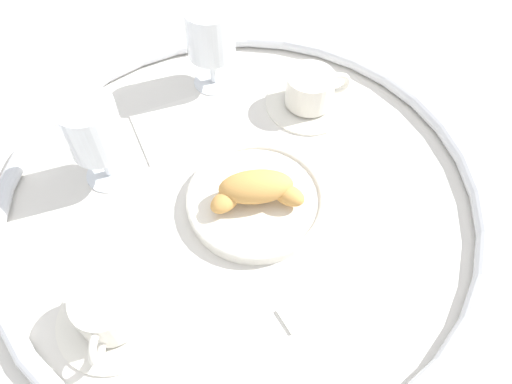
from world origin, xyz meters
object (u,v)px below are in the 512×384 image
Objects in this scene: coffee_cup_far at (310,93)px; sugar_packet at (301,312)px; croissant_large at (256,190)px; pastry_plate at (256,200)px; juice_glass_left at (93,131)px; juice_glass_right at (210,37)px; coffee_cup_near at (109,312)px; folded_napkin at (174,129)px.

sugar_packet is at bearing 74.79° from coffee_cup_far.
pastry_plate is at bearing -93.76° from croissant_large.
juice_glass_left reaches higher than sugar_packet.
sugar_packet is (-0.05, 0.42, -0.09)m from juice_glass_right.
juice_glass_right is at bearing -103.89° from sugar_packet.
pastry_plate is 0.24m from coffee_cup_near.
sugar_packet is (-0.22, 0.03, -0.02)m from coffee_cup_near.
juice_glass_left is 0.15m from folded_napkin.
folded_napkin is (0.13, -0.32, -0.00)m from sugar_packet.
croissant_large is 0.24m from coffee_cup_near.
pastry_plate is 1.37× the size of juice_glass_right.
juice_glass_left is at bearing -24.12° from pastry_plate.
sugar_packet is 0.45× the size of folded_napkin.
coffee_cup_far is at bearing -123.98° from pastry_plate.
coffee_cup_far is 0.34m from juice_glass_left.
coffee_cup_near reaches higher than pastry_plate.
pastry_plate is 1.75× the size of folded_napkin.
coffee_cup_near is at bearing 90.47° from juice_glass_left.
coffee_cup_far is at bearing -175.79° from folded_napkin.
coffee_cup_far is 2.72× the size of sugar_packet.
coffee_cup_near is at bearing 71.86° from folded_napkin.
croissant_large reaches higher than sugar_packet.
pastry_plate is at bearing -145.81° from coffee_cup_near.
coffee_cup_near is (0.20, 0.13, 0.02)m from pastry_plate.
folded_napkin is at bearing -58.09° from croissant_large.
juice_glass_left is at bearing 15.18° from coffee_cup_far.
coffee_cup_far is at bearing -135.56° from coffee_cup_near.
juice_glass_left reaches higher than folded_napkin.
sugar_packet is (-0.03, 0.16, -0.04)m from croissant_large.
juice_glass_left and juice_glass_right have the same top height.
coffee_cup_near is 0.23m from juice_glass_left.
juice_glass_left is 2.80× the size of sugar_packet.
folded_napkin is (0.10, -0.16, -0.04)m from croissant_large.
juice_glass_left is at bearing -69.28° from sugar_packet.
pastry_plate is 3.85× the size of sugar_packet.
coffee_cup_far is at bearing 150.86° from juice_glass_right.
sugar_packet is at bearing 111.38° from folded_napkin.
juice_glass_left is (0.20, -0.09, 0.05)m from croissant_large.
coffee_cup_far is 0.35m from sugar_packet.
juice_glass_right is at bearing -136.38° from juice_glass_left.
croissant_large is at bearing -101.70° from sugar_packet.
juice_glass_right reaches higher than folded_napkin.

